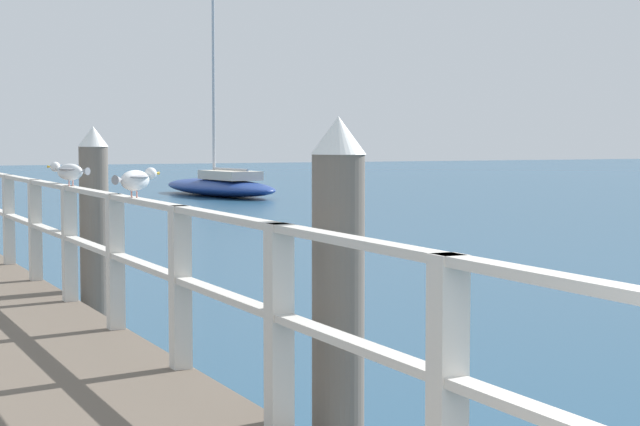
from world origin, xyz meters
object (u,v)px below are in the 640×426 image
Objects in this scene: dock_piling_far at (94,234)px; boat_1 at (220,185)px; dock_piling_near at (338,314)px; seagull_foreground at (136,179)px; seagull_background at (69,171)px.

boat_1 is at bearing 67.42° from dock_piling_far.
seagull_foreground is (-0.37, 2.56, 0.64)m from dock_piling_near.
seagull_foreground and seagull_background have the same top height.
seagull_background is (-0.01, 2.13, 0.00)m from seagull_foreground.
boat_1 is (10.78, 27.84, -1.34)m from seagull_foreground.
dock_piling_near is at bearing -90.00° from dock_piling_far.
dock_piling_near is 5.08× the size of seagull_background.
boat_1 reaches higher than dock_piling_far.
seagull_background is 0.06× the size of boat_1.
seagull_foreground is 1.02× the size of seagull_background.
dock_piling_near is at bearing -120.29° from seagull_background.
dock_piling_near is 4.75m from seagull_background.
dock_piling_far is 1.01m from seagull_background.
dock_piling_near is 2.66m from seagull_foreground.
dock_piling_near is 5.37m from dock_piling_far.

